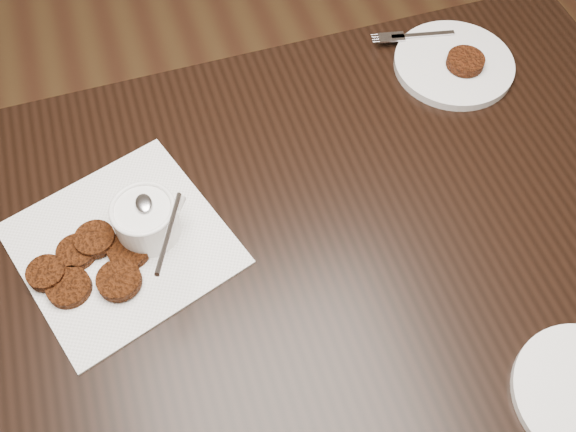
# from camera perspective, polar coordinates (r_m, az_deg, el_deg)

# --- Properties ---
(floor) EXTENTS (4.00, 4.00, 0.00)m
(floor) POSITION_cam_1_polar(r_m,az_deg,el_deg) (1.63, 0.01, -16.72)
(floor) COLOR #51351C
(floor) RESTS_ON ground
(table) EXTENTS (1.28, 0.82, 0.75)m
(table) POSITION_cam_1_polar(r_m,az_deg,el_deg) (1.29, 1.35, -10.69)
(table) COLOR black
(table) RESTS_ON floor
(napkin) EXTENTS (0.36, 0.36, 0.00)m
(napkin) POSITION_cam_1_polar(r_m,az_deg,el_deg) (0.98, -14.64, -2.46)
(napkin) COLOR white
(napkin) RESTS_ON table
(sauce_ramekin) EXTENTS (0.16, 0.16, 0.13)m
(sauce_ramekin) POSITION_cam_1_polar(r_m,az_deg,el_deg) (0.92, -12.98, 0.75)
(sauce_ramekin) COLOR white
(sauce_ramekin) RESTS_ON napkin
(patty_cluster) EXTENTS (0.25, 0.25, 0.02)m
(patty_cluster) POSITION_cam_1_polar(r_m,az_deg,el_deg) (0.96, -17.80, -3.89)
(patty_cluster) COLOR #58240B
(patty_cluster) RESTS_ON napkin
(plate_with_patty) EXTENTS (0.25, 0.25, 0.03)m
(plate_with_patty) POSITION_cam_1_polar(r_m,az_deg,el_deg) (1.20, 14.71, 13.31)
(plate_with_patty) COLOR silver
(plate_with_patty) RESTS_ON table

